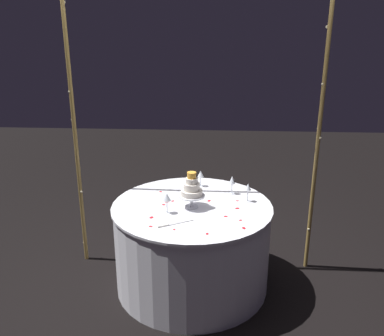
% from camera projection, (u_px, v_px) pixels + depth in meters
% --- Properties ---
extents(ground_plane, '(12.00, 12.00, 0.00)m').
position_uv_depth(ground_plane, '(192.00, 283.00, 3.66)').
color(ground_plane, black).
extents(decorative_arch, '(2.22, 0.06, 2.50)m').
position_uv_depth(decorative_arch, '(194.00, 98.00, 3.47)').
color(decorative_arch, olive).
rests_on(decorative_arch, ground).
extents(main_table, '(1.36, 1.36, 0.77)m').
position_uv_depth(main_table, '(192.00, 245.00, 3.53)').
color(main_table, white).
rests_on(main_table, ground).
extents(tiered_cake, '(0.22, 0.22, 0.31)m').
position_uv_depth(tiered_cake, '(192.00, 189.00, 3.32)').
color(tiered_cake, silver).
rests_on(tiered_cake, main_table).
extents(wine_glass_0, '(0.06, 0.06, 0.16)m').
position_uv_depth(wine_glass_0, '(248.00, 188.00, 3.45)').
color(wine_glass_0, silver).
rests_on(wine_glass_0, main_table).
extents(wine_glass_1, '(0.07, 0.07, 0.17)m').
position_uv_depth(wine_glass_1, '(167.00, 198.00, 3.22)').
color(wine_glass_1, silver).
rests_on(wine_glass_1, main_table).
extents(wine_glass_2, '(0.06, 0.06, 0.15)m').
position_uv_depth(wine_glass_2, '(201.00, 175.00, 3.79)').
color(wine_glass_2, silver).
rests_on(wine_glass_2, main_table).
extents(wine_glass_3, '(0.06, 0.06, 0.17)m').
position_uv_depth(wine_glass_3, '(232.00, 181.00, 3.61)').
color(wine_glass_3, silver).
rests_on(wine_glass_3, main_table).
extents(cake_knife, '(0.27, 0.17, 0.01)m').
position_uv_depth(cake_knife, '(173.00, 224.00, 3.07)').
color(cake_knife, silver).
rests_on(cake_knife, main_table).
extents(rose_petal_0, '(0.04, 0.03, 0.00)m').
position_uv_depth(rose_petal_0, '(161.00, 192.00, 3.69)').
color(rose_petal_0, red).
rests_on(rose_petal_0, main_table).
extents(rose_petal_1, '(0.04, 0.03, 0.00)m').
position_uv_depth(rose_petal_1, '(173.00, 201.00, 3.48)').
color(rose_petal_1, red).
rests_on(rose_petal_1, main_table).
extents(rose_petal_2, '(0.03, 0.02, 0.00)m').
position_uv_depth(rose_petal_2, '(237.00, 201.00, 3.49)').
color(rose_petal_2, red).
rests_on(rose_petal_2, main_table).
extents(rose_petal_3, '(0.03, 0.03, 0.00)m').
position_uv_depth(rose_petal_3, '(151.00, 226.00, 3.03)').
color(rose_petal_3, red).
rests_on(rose_petal_3, main_table).
extents(rose_petal_4, '(0.04, 0.04, 0.00)m').
position_uv_depth(rose_petal_4, '(237.00, 208.00, 3.34)').
color(rose_petal_4, red).
rests_on(rose_petal_4, main_table).
extents(rose_petal_5, '(0.02, 0.03, 0.00)m').
position_uv_depth(rose_petal_5, '(207.00, 234.00, 2.92)').
color(rose_petal_5, red).
rests_on(rose_petal_5, main_table).
extents(rose_petal_6, '(0.03, 0.03, 0.00)m').
position_uv_depth(rose_petal_6, '(226.00, 216.00, 3.19)').
color(rose_petal_6, red).
rests_on(rose_petal_6, main_table).
extents(rose_petal_7, '(0.04, 0.05, 0.00)m').
position_uv_depth(rose_petal_7, '(151.00, 217.00, 3.18)').
color(rose_petal_7, red).
rests_on(rose_petal_7, main_table).
extents(rose_petal_8, '(0.04, 0.04, 0.00)m').
position_uv_depth(rose_petal_8, '(209.00, 201.00, 3.49)').
color(rose_petal_8, red).
rests_on(rose_petal_8, main_table).
extents(rose_petal_9, '(0.05, 0.05, 0.00)m').
position_uv_depth(rose_petal_9, '(167.00, 202.00, 3.46)').
color(rose_petal_9, red).
rests_on(rose_petal_9, main_table).
extents(rose_petal_10, '(0.03, 0.03, 0.00)m').
position_uv_depth(rose_petal_10, '(174.00, 229.00, 2.98)').
color(rose_petal_10, red).
rests_on(rose_petal_10, main_table).
extents(rose_petal_11, '(0.04, 0.03, 0.00)m').
position_uv_depth(rose_petal_11, '(164.00, 205.00, 3.41)').
color(rose_petal_11, red).
rests_on(rose_petal_11, main_table).
extents(rose_petal_12, '(0.04, 0.04, 0.00)m').
position_uv_depth(rose_petal_12, '(244.00, 228.00, 3.00)').
color(rose_petal_12, red).
rests_on(rose_petal_12, main_table).
extents(rose_petal_13, '(0.03, 0.03, 0.00)m').
position_uv_depth(rose_petal_13, '(241.00, 220.00, 3.13)').
color(rose_petal_13, red).
rests_on(rose_petal_13, main_table).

